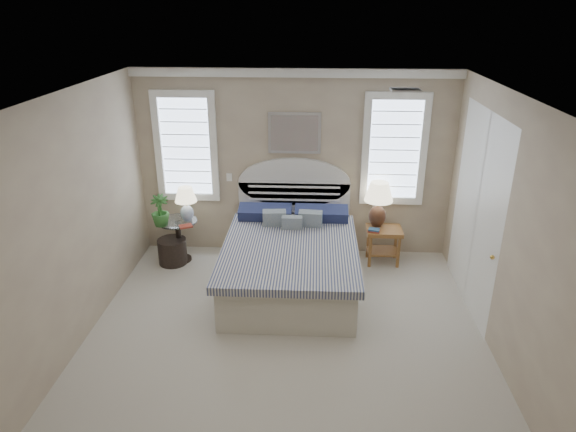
# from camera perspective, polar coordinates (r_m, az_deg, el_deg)

# --- Properties ---
(floor) EXTENTS (4.50, 5.00, 0.01)m
(floor) POSITION_cam_1_polar(r_m,az_deg,el_deg) (5.77, -0.46, -14.76)
(floor) COLOR #BDB4A1
(floor) RESTS_ON ground
(ceiling) EXTENTS (4.50, 5.00, 0.01)m
(ceiling) POSITION_cam_1_polar(r_m,az_deg,el_deg) (4.65, -0.56, 12.70)
(ceiling) COLOR white
(ceiling) RESTS_ON wall_back
(wall_back) EXTENTS (4.50, 0.02, 2.70)m
(wall_back) POSITION_cam_1_polar(r_m,az_deg,el_deg) (7.40, 0.72, 5.72)
(wall_back) COLOR tan
(wall_back) RESTS_ON floor
(wall_left) EXTENTS (0.02, 5.00, 2.70)m
(wall_left) POSITION_cam_1_polar(r_m,az_deg,el_deg) (5.66, -23.90, -1.78)
(wall_left) COLOR tan
(wall_left) RESTS_ON floor
(wall_right) EXTENTS (0.02, 5.00, 2.70)m
(wall_right) POSITION_cam_1_polar(r_m,az_deg,el_deg) (5.42, 24.02, -2.86)
(wall_right) COLOR tan
(wall_right) RESTS_ON floor
(crown_molding) EXTENTS (4.50, 0.08, 0.12)m
(crown_molding) POSITION_cam_1_polar(r_m,az_deg,el_deg) (7.09, 0.76, 15.65)
(crown_molding) COLOR white
(crown_molding) RESTS_ON wall_back
(hvac_vent) EXTENTS (0.30, 0.20, 0.02)m
(hvac_vent) POSITION_cam_1_polar(r_m,az_deg,el_deg) (5.51, 12.92, 13.50)
(hvac_vent) COLOR #B2B2B2
(hvac_vent) RESTS_ON ceiling
(switch_plate) EXTENTS (0.08, 0.01, 0.12)m
(switch_plate) POSITION_cam_1_polar(r_m,az_deg,el_deg) (7.54, -6.54, 4.31)
(switch_plate) COLOR white
(switch_plate) RESTS_ON wall_back
(window_left) EXTENTS (0.90, 0.06, 1.60)m
(window_left) POSITION_cam_1_polar(r_m,az_deg,el_deg) (7.53, -11.25, 7.57)
(window_left) COLOR #ABBDD9
(window_left) RESTS_ON wall_back
(window_right) EXTENTS (0.90, 0.06, 1.60)m
(window_right) POSITION_cam_1_polar(r_m,az_deg,el_deg) (7.39, 11.72, 7.24)
(window_right) COLOR #ABBDD9
(window_right) RESTS_ON wall_back
(painting) EXTENTS (0.74, 0.04, 0.58)m
(painting) POSITION_cam_1_polar(r_m,az_deg,el_deg) (7.24, 0.72, 9.19)
(painting) COLOR silver
(painting) RESTS_ON wall_back
(closet_door) EXTENTS (0.02, 1.80, 2.40)m
(closet_door) POSITION_cam_1_polar(r_m,az_deg,el_deg) (6.51, 20.21, 0.46)
(closet_door) COLOR white
(closet_door) RESTS_ON floor
(bed) EXTENTS (1.72, 2.28, 1.47)m
(bed) POSITION_cam_1_polar(r_m,az_deg,el_deg) (6.79, 0.30, -4.68)
(bed) COLOR beige
(bed) RESTS_ON floor
(side_table_left) EXTENTS (0.56, 0.56, 0.63)m
(side_table_left) POSITION_cam_1_polar(r_m,az_deg,el_deg) (7.57, -12.05, -2.20)
(side_table_left) COLOR black
(side_table_left) RESTS_ON floor
(nightstand_right) EXTENTS (0.50, 0.40, 0.53)m
(nightstand_right) POSITION_cam_1_polar(r_m,az_deg,el_deg) (7.48, 10.58, -2.42)
(nightstand_right) COLOR olive
(nightstand_right) RESTS_ON floor
(floor_pot) EXTENTS (0.46, 0.46, 0.37)m
(floor_pot) POSITION_cam_1_polar(r_m,az_deg,el_deg) (7.60, -12.71, -3.83)
(floor_pot) COLOR black
(floor_pot) RESTS_ON floor
(lamp_left) EXTENTS (0.35, 0.35, 0.50)m
(lamp_left) POSITION_cam_1_polar(r_m,az_deg,el_deg) (7.35, -11.27, 1.73)
(lamp_left) COLOR silver
(lamp_left) RESTS_ON side_table_left
(lamp_right) EXTENTS (0.54, 0.54, 0.66)m
(lamp_right) POSITION_cam_1_polar(r_m,az_deg,el_deg) (7.36, 10.03, 1.85)
(lamp_right) COLOR black
(lamp_right) RESTS_ON nightstand_right
(potted_plant) EXTENTS (0.30, 0.30, 0.44)m
(potted_plant) POSITION_cam_1_polar(r_m,az_deg,el_deg) (7.29, -14.05, 0.58)
(potted_plant) COLOR #356729
(potted_plant) RESTS_ON side_table_left
(books_left) EXTENTS (0.21, 0.19, 0.02)m
(books_left) POSITION_cam_1_polar(r_m,az_deg,el_deg) (7.24, -11.29, -1.12)
(books_left) COLOR maroon
(books_left) RESTS_ON side_table_left
(books_right) EXTENTS (0.18, 0.15, 0.04)m
(books_right) POSITION_cam_1_polar(r_m,az_deg,el_deg) (7.29, 9.53, -1.58)
(books_right) COLOR maroon
(books_right) RESTS_ON nightstand_right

